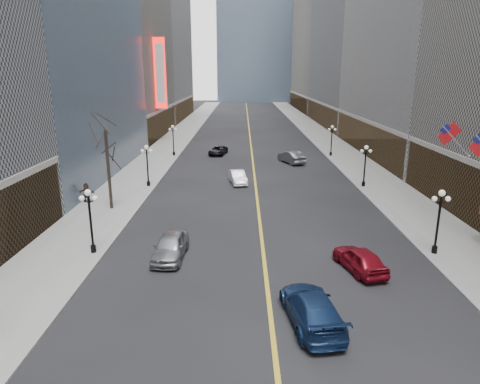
{
  "coord_description": "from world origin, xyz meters",
  "views": [
    {
      "loc": [
        -1.47,
        2.62,
        12.18
      ],
      "look_at": [
        -1.59,
        22.54,
        6.59
      ],
      "focal_mm": 32.0,
      "sensor_mm": 36.0,
      "label": 1
    }
  ],
  "objects_px": {
    "car_nb_near": "(170,246)",
    "car_nb_mid": "(238,177)",
    "streetlamp_west_2": "(147,161)",
    "streetlamp_west_1": "(90,215)",
    "streetlamp_west_3": "(173,137)",
    "streetlamp_east_3": "(332,137)",
    "car_sb_near": "(312,308)",
    "streetlamp_east_2": "(365,162)",
    "streetlamp_east_1": "(439,215)",
    "car_sb_mid": "(360,259)",
    "car_sb_far": "(291,157)",
    "car_nb_far": "(218,151)"
  },
  "relations": [
    {
      "from": "streetlamp_west_2",
      "to": "car_sb_near",
      "type": "xyz_separation_m",
      "value": [
        13.8,
        -26.39,
        -2.07
      ]
    },
    {
      "from": "streetlamp_east_2",
      "to": "streetlamp_west_1",
      "type": "distance_m",
      "value": 29.68
    },
    {
      "from": "streetlamp_west_3",
      "to": "car_sb_near",
      "type": "height_order",
      "value": "streetlamp_west_3"
    },
    {
      "from": "streetlamp_east_1",
      "to": "car_nb_near",
      "type": "height_order",
      "value": "streetlamp_east_1"
    },
    {
      "from": "car_nb_near",
      "to": "car_nb_far",
      "type": "distance_m",
      "value": 37.74
    },
    {
      "from": "car_nb_mid",
      "to": "car_sb_mid",
      "type": "distance_m",
      "value": 23.56
    },
    {
      "from": "car_sb_mid",
      "to": "streetlamp_west_3",
      "type": "bearing_deg",
      "value": -80.64
    },
    {
      "from": "car_nb_far",
      "to": "streetlamp_east_2",
      "type": "bearing_deg",
      "value": -36.8
    },
    {
      "from": "car_nb_mid",
      "to": "car_sb_near",
      "type": "xyz_separation_m",
      "value": [
        4.0,
        -28.15,
        0.1
      ]
    },
    {
      "from": "streetlamp_east_1",
      "to": "streetlamp_east_3",
      "type": "bearing_deg",
      "value": 90.0
    },
    {
      "from": "streetlamp_east_3",
      "to": "car_nb_mid",
      "type": "relative_size",
      "value": 1.03
    },
    {
      "from": "car_nb_mid",
      "to": "streetlamp_west_3",
      "type": "bearing_deg",
      "value": 110.26
    },
    {
      "from": "streetlamp_west_3",
      "to": "car_sb_mid",
      "type": "distance_m",
      "value": 42.39
    },
    {
      "from": "car_sb_far",
      "to": "streetlamp_east_2",
      "type": "bearing_deg",
      "value": 94.06
    },
    {
      "from": "streetlamp_west_3",
      "to": "car_nb_far",
      "type": "distance_m",
      "value": 7.07
    },
    {
      "from": "car_nb_near",
      "to": "car_nb_far",
      "type": "bearing_deg",
      "value": 90.97
    },
    {
      "from": "car_sb_mid",
      "to": "streetlamp_east_1",
      "type": "bearing_deg",
      "value": -172.89
    },
    {
      "from": "streetlamp_east_3",
      "to": "car_nb_far",
      "type": "xyz_separation_m",
      "value": [
        -17.0,
        1.17,
        -2.24
      ]
    },
    {
      "from": "streetlamp_west_3",
      "to": "car_sb_near",
      "type": "relative_size",
      "value": 0.79
    },
    {
      "from": "car_sb_near",
      "to": "car_nb_near",
      "type": "bearing_deg",
      "value": -51.14
    },
    {
      "from": "streetlamp_west_3",
      "to": "car_nb_far",
      "type": "xyz_separation_m",
      "value": [
        6.6,
        1.17,
        -2.24
      ]
    },
    {
      "from": "streetlamp_west_2",
      "to": "car_nb_near",
      "type": "bearing_deg",
      "value": -73.63
    },
    {
      "from": "streetlamp_east_3",
      "to": "car_sb_mid",
      "type": "xyz_separation_m",
      "value": [
        -5.82,
        -38.42,
        -2.12
      ]
    },
    {
      "from": "streetlamp_east_3",
      "to": "car_nb_mid",
      "type": "distance_m",
      "value": 21.43
    },
    {
      "from": "car_nb_near",
      "to": "car_nb_mid",
      "type": "distance_m",
      "value": 20.76
    },
    {
      "from": "streetlamp_east_1",
      "to": "car_sb_near",
      "type": "xyz_separation_m",
      "value": [
        -9.8,
        -8.39,
        -2.07
      ]
    },
    {
      "from": "streetlamp_east_2",
      "to": "car_sb_mid",
      "type": "height_order",
      "value": "streetlamp_east_2"
    },
    {
      "from": "car_sb_far",
      "to": "streetlamp_west_2",
      "type": "bearing_deg",
      "value": 15.12
    },
    {
      "from": "streetlamp_east_3",
      "to": "car_sb_far",
      "type": "relative_size",
      "value": 0.88
    },
    {
      "from": "streetlamp_west_2",
      "to": "streetlamp_east_1",
      "type": "bearing_deg",
      "value": -37.33
    },
    {
      "from": "streetlamp_west_1",
      "to": "car_sb_near",
      "type": "relative_size",
      "value": 0.79
    },
    {
      "from": "streetlamp_east_1",
      "to": "streetlamp_west_2",
      "type": "xyz_separation_m",
      "value": [
        -23.6,
        18.0,
        0.0
      ]
    },
    {
      "from": "car_sb_near",
      "to": "car_sb_far",
      "type": "bearing_deg",
      "value": -102.74
    },
    {
      "from": "streetlamp_east_2",
      "to": "car_sb_mid",
      "type": "relative_size",
      "value": 0.99
    },
    {
      "from": "car_nb_far",
      "to": "car_sb_far",
      "type": "bearing_deg",
      "value": -18.4
    },
    {
      "from": "streetlamp_west_3",
      "to": "streetlamp_east_3",
      "type": "bearing_deg",
      "value": 0.0
    },
    {
      "from": "streetlamp_west_2",
      "to": "car_nb_mid",
      "type": "distance_m",
      "value": 10.19
    },
    {
      "from": "streetlamp_west_3",
      "to": "car_nb_mid",
      "type": "distance_m",
      "value": 19.1
    },
    {
      "from": "streetlamp_west_1",
      "to": "car_nb_mid",
      "type": "distance_m",
      "value": 22.16
    },
    {
      "from": "streetlamp_west_3",
      "to": "car_nb_near",
      "type": "height_order",
      "value": "streetlamp_west_3"
    },
    {
      "from": "streetlamp_east_3",
      "to": "car_sb_far",
      "type": "xyz_separation_m",
      "value": [
        -6.48,
        -4.91,
        -2.05
      ]
    },
    {
      "from": "streetlamp_east_3",
      "to": "car_nb_mid",
      "type": "bearing_deg",
      "value": -130.34
    },
    {
      "from": "streetlamp_east_3",
      "to": "car_nb_near",
      "type": "relative_size",
      "value": 0.92
    },
    {
      "from": "streetlamp_west_1",
      "to": "streetlamp_west_2",
      "type": "bearing_deg",
      "value": 90.0
    },
    {
      "from": "car_nb_near",
      "to": "car_sb_near",
      "type": "bearing_deg",
      "value": -40.5
    },
    {
      "from": "streetlamp_east_2",
      "to": "streetlamp_west_1",
      "type": "height_order",
      "value": "same"
    },
    {
      "from": "streetlamp_west_1",
      "to": "car_nb_far",
      "type": "relative_size",
      "value": 0.96
    },
    {
      "from": "streetlamp_west_3",
      "to": "car_sb_far",
      "type": "bearing_deg",
      "value": -16.01
    },
    {
      "from": "car_nb_near",
      "to": "streetlamp_east_3",
      "type": "bearing_deg",
      "value": 66.31
    },
    {
      "from": "streetlamp_east_3",
      "to": "car_sb_near",
      "type": "xyz_separation_m",
      "value": [
        -9.8,
        -44.39,
        -2.07
      ]
    }
  ]
}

